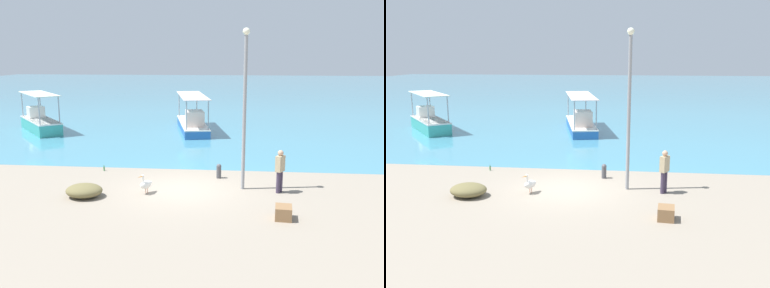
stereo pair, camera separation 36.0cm
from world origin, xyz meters
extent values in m
plane|color=gray|center=(0.00, 0.00, 0.00)|extent=(120.00, 120.00, 0.00)
cube|color=teal|center=(0.00, 48.00, 0.00)|extent=(110.00, 90.00, 0.00)
cube|color=teal|center=(-11.35, 11.98, 0.43)|extent=(4.48, 5.04, 0.84)
cube|color=silver|center=(-11.35, 11.98, 0.81)|extent=(4.54, 5.09, 0.08)
cylinder|color=#99999E|center=(-9.36, 10.53, 1.72)|extent=(0.08, 0.08, 1.74)
cylinder|color=#99999E|center=(-10.34, 9.74, 1.72)|extent=(0.08, 0.08, 1.74)
cylinder|color=#99999E|center=(-12.35, 14.23, 1.72)|extent=(0.08, 0.08, 1.74)
cylinder|color=#99999E|center=(-13.34, 13.44, 1.72)|extent=(0.08, 0.08, 1.74)
cube|color=silver|center=(-11.35, 11.98, 2.61)|extent=(4.43, 4.94, 0.05)
cube|color=silver|center=(-12.09, 12.90, 1.24)|extent=(1.46, 1.46, 0.78)
cube|color=#2760AB|center=(-0.90, 13.42, 0.30)|extent=(2.96, 7.08, 0.59)
cube|color=silver|center=(-0.90, 13.42, 0.55)|extent=(3.01, 7.13, 0.08)
cylinder|color=#99999E|center=(-2.22, 16.42, 1.51)|extent=(0.08, 0.08, 1.84)
cylinder|color=#99999E|center=(-0.87, 16.70, 1.51)|extent=(0.08, 0.08, 1.84)
cylinder|color=#99999E|center=(-0.94, 10.15, 1.51)|extent=(0.08, 0.08, 1.84)
cylinder|color=#99999E|center=(0.41, 10.43, 1.51)|extent=(0.08, 0.08, 1.84)
cube|color=silver|center=(-0.90, 13.42, 2.45)|extent=(3.02, 6.91, 0.05)
cube|color=beige|center=(-0.59, 11.90, 1.09)|extent=(1.44, 1.82, 1.00)
cylinder|color=#E0997A|center=(-1.27, -0.63, 0.11)|extent=(0.03, 0.03, 0.22)
cylinder|color=#E0997A|center=(-1.36, -0.58, 0.11)|extent=(0.03, 0.03, 0.22)
ellipsoid|color=white|center=(-1.33, -0.63, 0.36)|extent=(0.53, 0.62, 0.32)
ellipsoid|color=white|center=(-1.20, -0.41, 0.38)|extent=(0.18, 0.20, 0.10)
cylinder|color=white|center=(-1.41, -0.76, 0.58)|extent=(0.07, 0.07, 0.26)
sphere|color=white|center=(-1.41, -0.76, 0.74)|extent=(0.11, 0.11, 0.11)
cone|color=#E5933F|center=(-1.49, -0.90, 0.73)|extent=(0.20, 0.29, 0.06)
cylinder|color=gray|center=(2.40, 0.31, 3.00)|extent=(0.14, 0.14, 6.00)
sphere|color=#EAEACC|center=(2.40, 0.31, 6.11)|extent=(0.28, 0.28, 0.28)
cylinder|color=#47474C|center=(1.40, 1.73, 0.25)|extent=(0.21, 0.21, 0.50)
sphere|color=#4C4C51|center=(1.40, 1.73, 0.53)|extent=(0.22, 0.22, 0.22)
cylinder|color=#3C3147|center=(3.76, -0.08, 0.42)|extent=(0.16, 0.16, 0.85)
cylinder|color=#3C3147|center=(3.86, 0.07, 0.42)|extent=(0.16, 0.16, 0.85)
cube|color=tan|center=(3.81, -0.01, 1.16)|extent=(0.41, 0.45, 0.62)
sphere|color=tan|center=(3.81, -0.01, 1.58)|extent=(0.22, 0.22, 0.22)
ellipsoid|color=brown|center=(-3.56, -1.27, 0.25)|extent=(1.39, 1.18, 0.50)
cube|color=olive|center=(3.67, -2.76, 0.22)|extent=(0.60, 0.71, 0.43)
cylinder|color=#3F7F4C|center=(-3.92, 2.40, 0.10)|extent=(0.07, 0.07, 0.20)
cylinder|color=#3F7F4C|center=(-3.92, 2.40, 0.24)|extent=(0.03, 0.03, 0.07)
camera|label=1|loc=(1.99, -16.18, 5.30)|focal=40.00mm
camera|label=2|loc=(2.34, -16.14, 5.30)|focal=40.00mm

